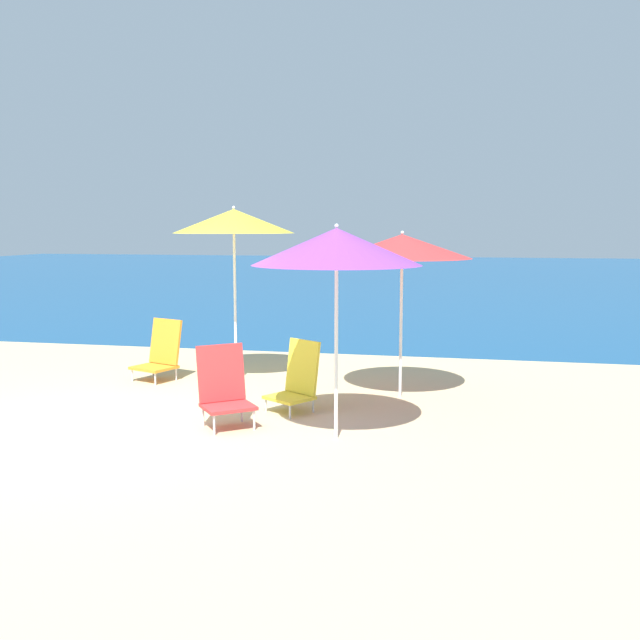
{
  "coord_description": "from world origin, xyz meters",
  "views": [
    {
      "loc": [
        3.69,
        -6.76,
        2.09
      ],
      "look_at": [
        1.95,
        1.42,
        1.0
      ],
      "focal_mm": 40.0,
      "sensor_mm": 36.0,
      "label": 1
    }
  ],
  "objects_px": {
    "beach_umbrella_purple": "(337,247)",
    "beach_chair_red": "(224,388)",
    "beach_umbrella_yellow": "(234,221)",
    "beach_umbrella_red": "(402,246)",
    "beach_chair_yellow": "(297,380)",
    "beach_chair_orange": "(161,353)"
  },
  "relations": [
    {
      "from": "beach_umbrella_red",
      "to": "beach_umbrella_purple",
      "type": "xyz_separation_m",
      "value": [
        -0.45,
        -1.88,
        0.04
      ]
    },
    {
      "from": "beach_umbrella_purple",
      "to": "beach_umbrella_yellow",
      "type": "bearing_deg",
      "value": 127.86
    },
    {
      "from": "beach_umbrella_yellow",
      "to": "beach_chair_yellow",
      "type": "height_order",
      "value": "beach_umbrella_yellow"
    },
    {
      "from": "beach_umbrella_purple",
      "to": "beach_chair_yellow",
      "type": "distance_m",
      "value": 1.95
    },
    {
      "from": "beach_chair_red",
      "to": "beach_umbrella_yellow",
      "type": "bearing_deg",
      "value": 67.16
    },
    {
      "from": "beach_umbrella_yellow",
      "to": "beach_chair_orange",
      "type": "distance_m",
      "value": 2.09
    },
    {
      "from": "beach_umbrella_purple",
      "to": "beach_chair_yellow",
      "type": "bearing_deg",
      "value": 122.75
    },
    {
      "from": "beach_umbrella_red",
      "to": "beach_chair_yellow",
      "type": "bearing_deg",
      "value": -141.28
    },
    {
      "from": "beach_chair_red",
      "to": "beach_chair_orange",
      "type": "height_order",
      "value": "beach_chair_red"
    },
    {
      "from": "beach_chair_red",
      "to": "beach_chair_orange",
      "type": "bearing_deg",
      "value": 90.74
    },
    {
      "from": "beach_umbrella_purple",
      "to": "beach_chair_red",
      "type": "bearing_deg",
      "value": 169.77
    },
    {
      "from": "beach_umbrella_yellow",
      "to": "beach_chair_orange",
      "type": "bearing_deg",
      "value": -173.79
    },
    {
      "from": "beach_umbrella_yellow",
      "to": "beach_chair_yellow",
      "type": "relative_size",
      "value": 2.94
    },
    {
      "from": "beach_umbrella_purple",
      "to": "beach_chair_red",
      "type": "relative_size",
      "value": 2.49
    },
    {
      "from": "beach_umbrella_yellow",
      "to": "beach_chair_red",
      "type": "xyz_separation_m",
      "value": [
        0.59,
        -2.14,
        -1.76
      ]
    },
    {
      "from": "beach_umbrella_red",
      "to": "beach_chair_orange",
      "type": "xyz_separation_m",
      "value": [
        -3.35,
        0.38,
        -1.49
      ]
    },
    {
      "from": "beach_umbrella_yellow",
      "to": "beach_chair_yellow",
      "type": "distance_m",
      "value": 2.57
    },
    {
      "from": "beach_umbrella_red",
      "to": "beach_chair_yellow",
      "type": "xyz_separation_m",
      "value": [
        -1.1,
        -0.88,
        -1.5
      ]
    },
    {
      "from": "beach_umbrella_red",
      "to": "beach_umbrella_yellow",
      "type": "relative_size",
      "value": 0.86
    },
    {
      "from": "beach_umbrella_yellow",
      "to": "beach_chair_red",
      "type": "bearing_deg",
      "value": -74.5
    },
    {
      "from": "beach_umbrella_yellow",
      "to": "beach_chair_red",
      "type": "relative_size",
      "value": 2.78
    },
    {
      "from": "beach_chair_orange",
      "to": "beach_chair_yellow",
      "type": "bearing_deg",
      "value": -8.15
    }
  ]
}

